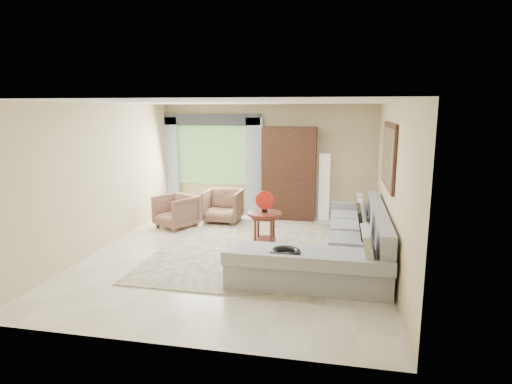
% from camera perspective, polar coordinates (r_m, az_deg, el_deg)
% --- Properties ---
extents(ground, '(6.00, 6.00, 0.00)m').
position_cam_1_polar(ground, '(7.56, -2.41, -8.27)').
color(ground, silver).
rests_on(ground, ground).
extents(area_rug, '(3.03, 4.02, 0.02)m').
position_cam_1_polar(area_rug, '(7.83, -1.37, -7.49)').
color(area_rug, beige).
rests_on(area_rug, ground).
extents(sectional_sofa, '(2.30, 3.46, 0.90)m').
position_cam_1_polar(sectional_sofa, '(7.10, 11.46, -7.36)').
color(sectional_sofa, '#9EA1A7').
rests_on(sectional_sofa, ground).
extents(tv_screen, '(0.14, 0.74, 0.48)m').
position_cam_1_polar(tv_screen, '(7.03, 13.78, -3.93)').
color(tv_screen, black).
rests_on(tv_screen, sectional_sofa).
extents(garden_hose, '(0.43, 0.43, 0.09)m').
position_cam_1_polar(garden_hose, '(5.99, 3.95, -8.02)').
color(garden_hose, black).
rests_on(garden_hose, sectional_sofa).
extents(coffee_table, '(0.63, 0.63, 0.63)m').
position_cam_1_polar(coffee_table, '(7.90, 1.15, -4.86)').
color(coffee_table, '#451812').
rests_on(coffee_table, ground).
extents(red_disc, '(0.34, 0.08, 0.34)m').
position_cam_1_polar(red_disc, '(7.78, 1.17, -1.09)').
color(red_disc, red).
rests_on(red_disc, coffee_table).
extents(armchair_left, '(1.02, 1.03, 0.69)m').
position_cam_1_polar(armchair_left, '(9.28, -10.64, -2.55)').
color(armchair_left, '#8F644E').
rests_on(armchair_left, ground).
extents(armchair_right, '(0.78, 0.80, 0.73)m').
position_cam_1_polar(armchair_right, '(9.55, -4.44, -1.90)').
color(armchair_right, '#845D48').
rests_on(armchair_right, ground).
extents(potted_plant, '(0.54, 0.50, 0.49)m').
position_cam_1_polar(potted_plant, '(10.56, -10.12, -1.44)').
color(potted_plant, '#999999').
rests_on(potted_plant, ground).
extents(armoire, '(1.20, 0.55, 2.10)m').
position_cam_1_polar(armoire, '(9.82, 4.46, 2.53)').
color(armoire, black).
rests_on(armoire, ground).
extents(floor_lamp, '(0.24, 0.24, 1.50)m').
position_cam_1_polar(floor_lamp, '(9.86, 9.09, 0.70)').
color(floor_lamp, silver).
rests_on(floor_lamp, ground).
extents(window, '(1.80, 0.04, 1.40)m').
position_cam_1_polar(window, '(10.41, -5.81, 4.94)').
color(window, '#669E59').
rests_on(window, wall_back).
extents(curtain_left, '(0.40, 0.08, 2.30)m').
position_cam_1_polar(curtain_left, '(10.72, -11.31, 3.60)').
color(curtain_left, '#9EB7CC').
rests_on(curtain_left, ground).
extents(curtain_right, '(0.40, 0.08, 2.30)m').
position_cam_1_polar(curtain_right, '(10.10, -0.22, 3.37)').
color(curtain_right, '#9EB7CC').
rests_on(curtain_right, ground).
extents(valance, '(2.40, 0.12, 0.26)m').
position_cam_1_polar(valance, '(10.29, -6.02, 9.61)').
color(valance, '#1E232D').
rests_on(valance, wall_back).
extents(wall_mirror, '(0.05, 1.70, 1.05)m').
position_cam_1_polar(wall_mirror, '(7.35, 17.23, 4.71)').
color(wall_mirror, black).
rests_on(wall_mirror, wall_right).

